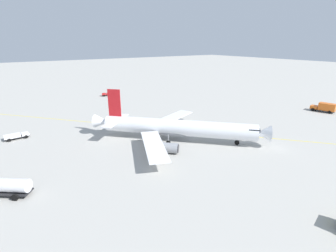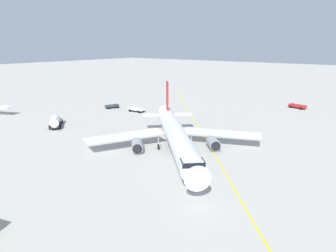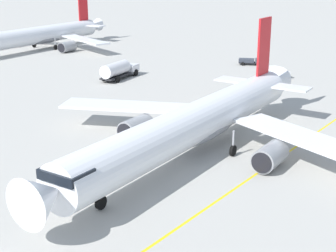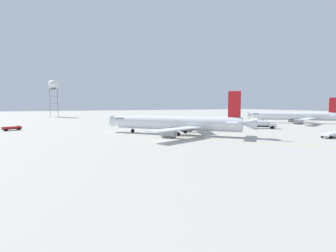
{
  "view_description": "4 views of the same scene",
  "coord_description": "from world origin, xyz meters",
  "px_view_note": "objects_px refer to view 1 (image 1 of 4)",
  "views": [
    {
      "loc": [
        45.38,
        -31.99,
        22.75
      ],
      "look_at": [
        -2.01,
        0.12,
        3.12
      ],
      "focal_mm": 26.32,
      "sensor_mm": 36.0,
      "label": 1
    },
    {
      "loc": [
        49.73,
        37.34,
        20.69
      ],
      "look_at": [
        0.91,
        -0.61,
        4.93
      ],
      "focal_mm": 34.87,
      "sensor_mm": 36.0,
      "label": 2
    },
    {
      "loc": [
        12.97,
        45.65,
        17.72
      ],
      "look_at": [
        3.0,
        -0.17,
        2.65
      ],
      "focal_mm": 53.63,
      "sensor_mm": 36.0,
      "label": 3
    },
    {
      "loc": [
        -61.87,
        32.98,
        8.47
      ],
      "look_at": [
        2.14,
        3.07,
        2.37
      ],
      "focal_mm": 26.62,
      "sensor_mm": 36.0,
      "label": 4
    }
  ],
  "objects_px": {
    "airliner_main": "(176,128)",
    "pushback_tug_truck": "(16,136)",
    "catering_truck_truck": "(325,107)",
    "fuel_tanker_truck": "(4,186)",
    "ops_pickup_truck": "(109,94)"
  },
  "relations": [
    {
      "from": "ops_pickup_truck",
      "to": "airliner_main",
      "type": "bearing_deg",
      "value": 100.6
    },
    {
      "from": "fuel_tanker_truck",
      "to": "pushback_tug_truck",
      "type": "height_order",
      "value": "fuel_tanker_truck"
    },
    {
      "from": "pushback_tug_truck",
      "to": "ops_pickup_truck",
      "type": "distance_m",
      "value": 52.38
    },
    {
      "from": "pushback_tug_truck",
      "to": "ops_pickup_truck",
      "type": "bearing_deg",
      "value": 40.35
    },
    {
      "from": "fuel_tanker_truck",
      "to": "catering_truck_truck",
      "type": "bearing_deg",
      "value": -144.52
    },
    {
      "from": "catering_truck_truck",
      "to": "fuel_tanker_truck",
      "type": "bearing_deg",
      "value": 74.85
    },
    {
      "from": "fuel_tanker_truck",
      "to": "pushback_tug_truck",
      "type": "xyz_separation_m",
      "value": [
        -26.2,
        3.23,
        -0.76
      ]
    },
    {
      "from": "catering_truck_truck",
      "to": "ops_pickup_truck",
      "type": "bearing_deg",
      "value": 25.04
    },
    {
      "from": "ops_pickup_truck",
      "to": "catering_truck_truck",
      "type": "bearing_deg",
      "value": 143.63
    },
    {
      "from": "fuel_tanker_truck",
      "to": "pushback_tug_truck",
      "type": "bearing_deg",
      "value": -58.86
    },
    {
      "from": "ops_pickup_truck",
      "to": "fuel_tanker_truck",
      "type": "bearing_deg",
      "value": 72.71
    },
    {
      "from": "catering_truck_truck",
      "to": "ops_pickup_truck",
      "type": "distance_m",
      "value": 84.04
    },
    {
      "from": "airliner_main",
      "to": "fuel_tanker_truck",
      "type": "relative_size",
      "value": 3.95
    },
    {
      "from": "airliner_main",
      "to": "pushback_tug_truck",
      "type": "distance_m",
      "value": 39.51
    },
    {
      "from": "airliner_main",
      "to": "ops_pickup_truck",
      "type": "distance_m",
      "value": 59.23
    }
  ]
}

